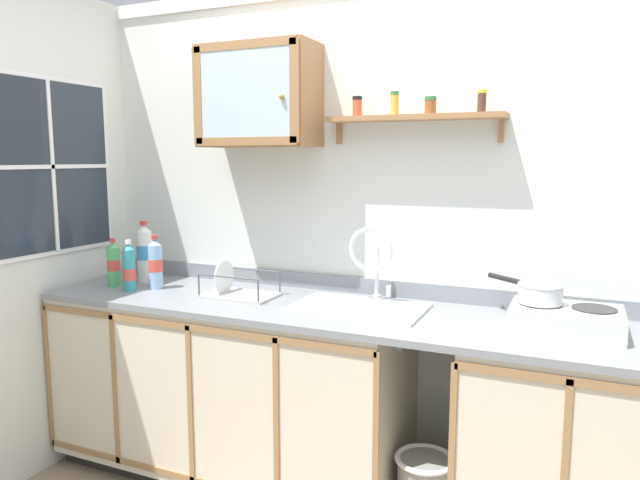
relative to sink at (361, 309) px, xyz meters
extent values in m
cube|color=silver|center=(0.04, 0.30, 0.30)|extent=(3.81, 0.05, 2.42)
cube|color=black|center=(-0.67, -0.01, -0.87)|extent=(1.70, 0.58, 0.08)
cube|color=beige|center=(-0.67, -0.04, -0.43)|extent=(1.74, 0.64, 0.80)
cube|color=#997047|center=(-0.67, -0.36, -0.07)|extent=(1.74, 0.01, 0.03)
cube|color=#997047|center=(-0.67, -0.36, -0.78)|extent=(1.74, 0.01, 0.03)
cube|color=#997047|center=(-1.54, -0.36, -0.43)|extent=(0.02, 0.01, 0.74)
cube|color=#997047|center=(-1.11, -0.36, -0.43)|extent=(0.02, 0.01, 0.74)
cube|color=#997047|center=(-0.67, -0.36, -0.43)|extent=(0.02, 0.01, 0.74)
cube|color=#997047|center=(-0.24, -0.36, -0.43)|extent=(0.02, 0.01, 0.74)
cube|color=#997047|center=(0.20, -0.36, -0.43)|extent=(0.02, 0.01, 0.74)
cube|color=beige|center=(1.06, -0.04, -0.43)|extent=(1.14, 0.64, 0.80)
cube|color=#997047|center=(1.06, -0.36, -0.07)|extent=(1.14, 0.01, 0.03)
cube|color=#997047|center=(0.49, -0.36, -0.43)|extent=(0.02, 0.01, 0.74)
cube|color=gray|center=(0.04, -0.04, -0.01)|extent=(3.17, 0.67, 0.03)
cube|color=gray|center=(0.04, 0.27, 0.04)|extent=(3.17, 0.02, 0.08)
cube|color=silver|center=(0.00, -0.02, 0.01)|extent=(0.57, 0.37, 0.01)
cube|color=slate|center=(0.00, -0.02, -0.11)|extent=(0.49, 0.29, 0.01)
cube|color=slate|center=(0.00, 0.13, -0.05)|extent=(0.49, 0.01, 0.11)
cube|color=slate|center=(0.00, -0.17, -0.05)|extent=(0.49, 0.01, 0.11)
cylinder|color=#4C4C51|center=(0.00, -0.02, -0.11)|extent=(0.04, 0.04, 0.01)
cylinder|color=silver|center=(0.01, 0.18, 0.01)|extent=(0.05, 0.05, 0.02)
cylinder|color=silver|center=(0.01, 0.18, 0.14)|extent=(0.02, 0.02, 0.23)
torus|color=silver|center=(0.01, 0.09, 0.25)|extent=(0.21, 0.02, 0.21)
cylinder|color=silver|center=(0.07, 0.18, 0.05)|extent=(0.02, 0.02, 0.05)
cube|color=silver|center=(0.84, 0.00, 0.05)|extent=(0.41, 0.30, 0.09)
cylinder|color=#2D2D2D|center=(0.74, 0.02, 0.10)|extent=(0.16, 0.16, 0.01)
cylinder|color=#2D2D2D|center=(0.94, 0.02, 0.10)|extent=(0.16, 0.16, 0.01)
cylinder|color=black|center=(0.74, -0.14, 0.05)|extent=(0.03, 0.02, 0.03)
cylinder|color=black|center=(0.94, -0.14, 0.05)|extent=(0.03, 0.02, 0.03)
cylinder|color=silver|center=(0.74, 0.02, 0.13)|extent=(0.17, 0.17, 0.07)
torus|color=silver|center=(0.74, 0.02, 0.17)|extent=(0.17, 0.17, 0.01)
cylinder|color=black|center=(0.60, 0.14, 0.16)|extent=(0.17, 0.14, 0.02)
cylinder|color=#4CB266|center=(-1.33, -0.10, 0.10)|extent=(0.06, 0.06, 0.20)
cone|color=#4CB266|center=(-1.33, -0.10, 0.22)|extent=(0.06, 0.06, 0.03)
cylinder|color=red|center=(-1.33, -0.10, 0.24)|extent=(0.03, 0.03, 0.02)
cylinder|color=#D84C3F|center=(-1.33, -0.10, 0.12)|extent=(0.07, 0.07, 0.06)
cylinder|color=white|center=(-1.26, 0.06, 0.14)|extent=(0.08, 0.08, 0.27)
cone|color=white|center=(-1.26, 0.06, 0.29)|extent=(0.08, 0.08, 0.04)
cylinder|color=red|center=(-1.26, 0.06, 0.32)|extent=(0.04, 0.04, 0.02)
cylinder|color=#3F8CCC|center=(-1.26, 0.06, 0.16)|extent=(0.08, 0.08, 0.08)
cylinder|color=#8CB7E0|center=(-1.09, -0.05, 0.11)|extent=(0.07, 0.07, 0.22)
cone|color=#8CB7E0|center=(-1.09, -0.05, 0.24)|extent=(0.07, 0.07, 0.03)
cylinder|color=red|center=(-1.09, -0.05, 0.27)|extent=(0.03, 0.03, 0.02)
cylinder|color=#D84C3F|center=(-1.09, -0.05, 0.12)|extent=(0.07, 0.07, 0.06)
cylinder|color=teal|center=(-1.18, -0.14, 0.11)|extent=(0.06, 0.06, 0.21)
cone|color=teal|center=(-1.18, -0.14, 0.23)|extent=(0.06, 0.06, 0.03)
cylinder|color=white|center=(-1.18, -0.14, 0.25)|extent=(0.03, 0.03, 0.02)
cylinder|color=#D84C3F|center=(-1.18, -0.14, 0.09)|extent=(0.06, 0.06, 0.06)
cube|color=#B2B2B7|center=(-0.61, -0.03, 0.01)|extent=(0.35, 0.23, 0.01)
cylinder|color=#4C4F54|center=(-0.77, -0.13, 0.07)|extent=(0.01, 0.01, 0.10)
cylinder|color=#4C4F54|center=(-0.45, -0.13, 0.07)|extent=(0.01, 0.01, 0.10)
cylinder|color=#4C4F54|center=(-0.77, 0.08, 0.07)|extent=(0.01, 0.01, 0.10)
cylinder|color=#4C4F54|center=(-0.45, 0.08, 0.07)|extent=(0.01, 0.01, 0.10)
cylinder|color=#4C4F54|center=(-0.61, -0.13, 0.12)|extent=(0.32, 0.01, 0.01)
cylinder|color=#4C4F54|center=(-0.61, 0.08, 0.12)|extent=(0.32, 0.01, 0.01)
cylinder|color=white|center=(-0.70, -0.03, 0.09)|extent=(0.01, 0.17, 0.17)
cube|color=#996B42|center=(-0.59, 0.15, 0.96)|extent=(0.58, 0.26, 0.49)
cube|color=silver|center=(-0.59, 0.01, 0.96)|extent=(0.48, 0.01, 0.40)
cube|color=#996B42|center=(-0.85, 0.01, 0.96)|extent=(0.05, 0.01, 0.46)
cube|color=#996B42|center=(-0.33, 0.01, 0.96)|extent=(0.05, 0.01, 0.46)
cube|color=#996B42|center=(-0.59, 0.01, 1.18)|extent=(0.54, 0.01, 0.04)
cube|color=#996B42|center=(-0.59, 0.01, 0.74)|extent=(0.54, 0.01, 0.04)
sphere|color=olive|center=(-0.39, 0.00, 0.94)|extent=(0.02, 0.02, 0.02)
cube|color=#996B42|center=(0.16, 0.21, 0.84)|extent=(0.81, 0.14, 0.02)
cube|color=#996B42|center=(-0.21, 0.26, 0.78)|extent=(0.02, 0.03, 0.10)
cube|color=#996B42|center=(0.54, 0.26, 0.78)|extent=(0.02, 0.03, 0.10)
cylinder|color=#CC4C33|center=(-0.10, 0.20, 0.89)|extent=(0.04, 0.04, 0.08)
cylinder|color=black|center=(-0.10, 0.20, 0.94)|extent=(0.04, 0.04, 0.02)
cylinder|color=gold|center=(0.08, 0.19, 0.90)|extent=(0.04, 0.04, 0.09)
cylinder|color=#33723F|center=(0.08, 0.19, 0.95)|extent=(0.04, 0.04, 0.02)
cylinder|color=brown|center=(0.24, 0.21, 0.88)|extent=(0.05, 0.05, 0.06)
cylinder|color=#33723F|center=(0.24, 0.21, 0.92)|extent=(0.05, 0.05, 0.02)
cylinder|color=#4C3326|center=(0.46, 0.21, 0.90)|extent=(0.04, 0.04, 0.08)
cylinder|color=yellow|center=(0.46, 0.21, 0.94)|extent=(0.04, 0.04, 0.02)
cube|color=#262D38|center=(-1.55, -0.25, 0.62)|extent=(0.01, 0.73, 0.84)
cube|color=white|center=(-1.56, -0.25, 0.62)|extent=(0.02, 0.77, 0.88)
cube|color=white|center=(-1.54, -0.25, 0.62)|extent=(0.01, 0.02, 0.84)
cube|color=white|center=(-1.54, -0.25, 0.62)|extent=(0.01, 0.73, 0.02)
torus|color=white|center=(0.34, -0.15, -0.56)|extent=(0.25, 0.25, 0.02)
camera|label=1|loc=(0.86, -2.39, 0.66)|focal=32.82mm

